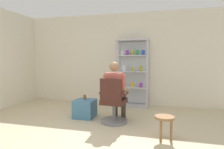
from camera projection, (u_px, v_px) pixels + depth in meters
name	position (u px, v px, depth m)	size (l,w,h in m)	color
ground_plane	(81.00, 144.00, 3.04)	(7.20, 7.20, 0.00)	#C6B793
back_wall	(121.00, 59.00, 5.83)	(6.00, 0.10, 2.70)	silver
display_cabinet_main	(133.00, 72.00, 5.53)	(0.90, 0.45, 1.90)	#B7B7BC
office_chair	(113.00, 105.00, 4.01)	(0.58, 0.56, 0.96)	slate
seated_shopkeeper	(116.00, 89.00, 4.14)	(0.51, 0.58, 1.29)	#3F382D
storage_crate	(85.00, 109.00, 4.46)	(0.45, 0.46, 0.41)	teal
tea_glass	(85.00, 97.00, 4.49)	(0.06, 0.06, 0.11)	brown
wooden_stool	(164.00, 121.00, 3.18)	(0.32, 0.32, 0.40)	olive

